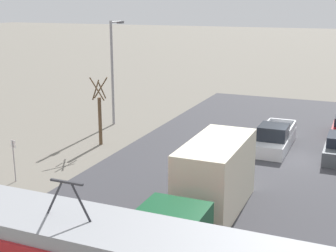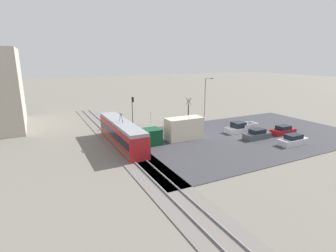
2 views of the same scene
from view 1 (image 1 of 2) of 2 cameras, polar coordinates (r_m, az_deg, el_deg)
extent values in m
plane|color=slate|center=(30.79, 15.58, -3.94)|extent=(320.00, 320.00, 0.00)
cube|color=#38383D|center=(30.78, 15.59, -3.87)|extent=(22.46, 38.21, 0.08)
cube|color=gray|center=(14.39, -11.97, -11.59)|extent=(14.78, 2.43, 0.43)
cylinder|color=#2D2D33|center=(13.83, -10.58, -9.13)|extent=(0.66, 0.07, 1.15)
cylinder|color=#2D2D33|center=(14.31, -13.63, -8.46)|extent=(0.66, 0.07, 1.15)
cube|color=#2D2D33|center=(13.86, -12.26, -6.71)|extent=(1.10, 0.08, 0.06)
cube|color=#0C4723|center=(17.59, 0.27, -13.70)|extent=(2.45, 2.70, 2.29)
cube|color=beige|center=(22.15, 5.85, -6.03)|extent=(2.45, 5.74, 3.37)
cube|color=#196B38|center=(22.40, 2.85, -4.81)|extent=(0.02, 2.87, 0.84)
cube|color=silver|center=(32.45, 12.91, -1.87)|extent=(1.98, 5.88, 0.85)
cube|color=black|center=(31.43, 12.74, -0.73)|extent=(1.82, 2.00, 0.92)
cube|color=silver|center=(33.60, 11.83, -0.04)|extent=(0.12, 2.94, 0.50)
cube|color=silver|center=(33.32, 14.90, -0.36)|extent=(0.12, 2.94, 0.50)
cube|color=silver|center=(34.97, 13.80, 0.42)|extent=(1.82, 0.24, 0.50)
cube|color=red|center=(35.27, 12.55, -0.08)|extent=(0.14, 0.04, 0.18)
cylinder|color=brown|center=(32.65, -8.28, 0.57)|extent=(0.24, 0.24, 3.33)
cylinder|color=brown|center=(32.31, -8.81, 4.38)|extent=(0.09, 0.93, 1.28)
cylinder|color=brown|center=(31.95, -8.66, 4.48)|extent=(1.12, 0.09, 1.55)
cylinder|color=brown|center=(32.06, -8.04, 4.33)|extent=(0.09, 0.93, 1.28)
cylinder|color=brown|center=(32.37, -8.20, 4.63)|extent=(1.12, 0.09, 1.55)
cylinder|color=gray|center=(37.57, -6.81, 6.33)|extent=(0.20, 0.20, 8.26)
cylinder|color=gray|center=(37.89, -6.39, 12.50)|extent=(0.12, 1.60, 0.12)
cube|color=#515156|center=(38.55, -5.83, 12.47)|extent=(0.36, 0.60, 0.18)
cylinder|color=gray|center=(27.10, -18.26, -4.08)|extent=(0.06, 0.06, 2.38)
cube|color=white|center=(26.84, -18.38, -2.10)|extent=(0.32, 0.02, 0.44)
cube|color=red|center=(26.85, -18.37, -2.09)|extent=(0.31, 0.01, 0.10)
camera|label=2|loc=(27.62, 113.38, -0.63)|focal=28.00mm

